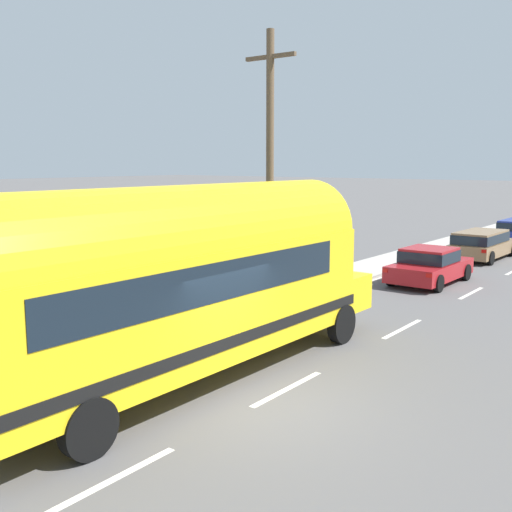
{
  "coord_description": "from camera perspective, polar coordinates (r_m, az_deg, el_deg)",
  "views": [
    {
      "loc": [
        6.64,
        -8.75,
        4.58
      ],
      "look_at": [
        -2.22,
        2.88,
        2.31
      ],
      "focal_mm": 42.57,
      "sensor_mm": 36.0,
      "label": 1
    }
  ],
  "objects": [
    {
      "name": "sidewalk_slab",
      "position": [
        22.51,
        5.43,
        -2.76
      ],
      "size": [
        2.24,
        90.0,
        0.15
      ],
      "primitive_type": "cube",
      "color": "#ADA89E",
      "rests_on": "ground"
    },
    {
      "name": "car_lead",
      "position": [
        23.97,
        16.0,
        -0.77
      ],
      "size": [
        2.07,
        4.27,
        1.37
      ],
      "color": "#A5191E",
      "rests_on": "ground"
    },
    {
      "name": "lane_markings",
      "position": [
        24.08,
        13.76,
        -2.39
      ],
      "size": [
        3.98,
        80.0,
        0.01
      ],
      "color": "silver",
      "rests_on": "ground"
    },
    {
      "name": "painted_bus",
      "position": [
        12.23,
        -8.08,
        -1.99
      ],
      "size": [
        2.7,
        12.32,
        4.12
      ],
      "color": "yellow",
      "rests_on": "ground"
    },
    {
      "name": "utility_pole",
      "position": [
        18.85,
        1.32,
        8.35
      ],
      "size": [
        1.8,
        0.24,
        8.5
      ],
      "color": "brown",
      "rests_on": "ground"
    },
    {
      "name": "ground_plane",
      "position": [
        11.9,
        0.09,
        -13.8
      ],
      "size": [
        300.0,
        300.0,
        0.0
      ],
      "primitive_type": "plane",
      "color": "#565454"
    },
    {
      "name": "car_second",
      "position": [
        30.67,
        20.47,
        1.16
      ],
      "size": [
        2.04,
        4.78,
        1.37
      ],
      "color": "olive",
      "rests_on": "ground"
    }
  ]
}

